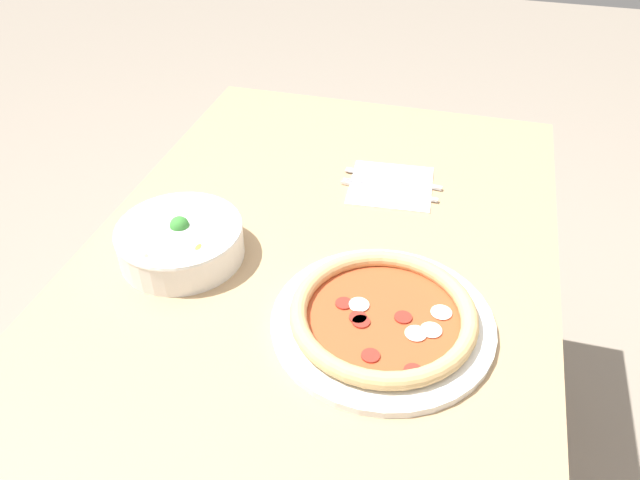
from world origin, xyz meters
The scene contains 7 objects.
ground_plane centered at (0.00, 0.00, 0.00)m, with size 8.00×8.00×0.00m, color gray.
dining_table centered at (0.00, 0.00, 0.62)m, with size 1.12×0.79×0.74m.
pizza centered at (-0.17, -0.14, 0.75)m, with size 0.33×0.33×0.04m.
bowl centered at (-0.10, 0.22, 0.77)m, with size 0.21×0.21×0.08m.
napkin centered at (0.21, -0.08, 0.74)m, with size 0.17×0.17×0.00m.
fork centered at (0.18, -0.09, 0.74)m, with size 0.03×0.19×0.00m.
knife centered at (0.23, -0.09, 0.74)m, with size 0.03×0.20×0.01m.
Camera 1 is at (-0.82, -0.22, 1.41)m, focal length 35.00 mm.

